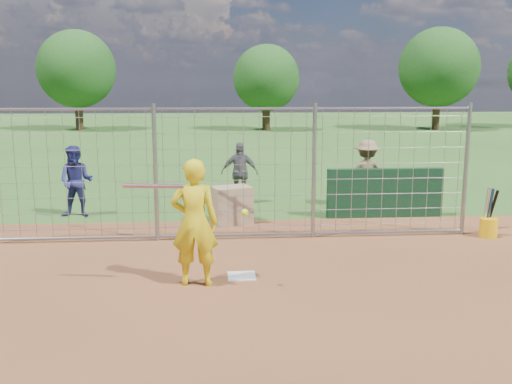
{
  "coord_description": "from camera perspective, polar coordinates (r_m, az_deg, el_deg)",
  "views": [
    {
      "loc": [
        -0.41,
        -8.66,
        2.96
      ],
      "look_at": [
        0.3,
        0.8,
        1.15
      ],
      "focal_mm": 40.0,
      "sensor_mm": 36.0,
      "label": 1
    }
  ],
  "objects": [
    {
      "name": "bystander_b",
      "position": [
        14.17,
        -1.66,
        1.94
      ],
      "size": [
        0.93,
        0.43,
        1.55
      ],
      "primitive_type": "imported",
      "rotation": [
        0.0,
        0.0,
        -0.05
      ],
      "color": "#5C5B60",
      "rests_on": "ground"
    },
    {
      "name": "equipment_in_play",
      "position": [
        8.03,
        -8.04,
        -0.06
      ],
      "size": [
        1.75,
        0.24,
        0.47
      ],
      "color": "silver",
      "rests_on": "ground"
    },
    {
      "name": "bystander_c",
      "position": [
        13.94,
        11.01,
        1.79
      ],
      "size": [
        1.16,
        0.79,
        1.65
      ],
      "primitive_type": "imported",
      "rotation": [
        0.0,
        0.0,
        2.96
      ],
      "color": "olive",
      "rests_on": "ground"
    },
    {
      "name": "dugout_wall",
      "position": [
        13.06,
        12.75,
        -0.1
      ],
      "size": [
        2.6,
        0.2,
        1.1
      ],
      "primitive_type": "cube",
      "color": "#11381E",
      "rests_on": "ground"
    },
    {
      "name": "home_plate",
      "position": [
        8.97,
        -1.45,
        -8.41
      ],
      "size": [
        0.43,
        0.43,
        0.02
      ],
      "primitive_type": "cube",
      "color": "silver",
      "rests_on": "ground"
    },
    {
      "name": "ground",
      "position": [
        9.16,
        -1.51,
        -8.06
      ],
      "size": [
        100.0,
        100.0,
        0.0
      ],
      "primitive_type": "plane",
      "color": "#2D591E",
      "rests_on": "ground"
    },
    {
      "name": "equipment_bin",
      "position": [
        12.21,
        -2.45,
        -1.31
      ],
      "size": [
        0.94,
        0.78,
        0.8
      ],
      "primitive_type": "cube",
      "rotation": [
        0.0,
        0.0,
        0.33
      ],
      "color": "tan",
      "rests_on": "ground"
    },
    {
      "name": "tree_line",
      "position": [
        36.96,
        1.22,
        11.98
      ],
      "size": [
        44.66,
        6.72,
        6.48
      ],
      "color": "#3F2B19",
      "rests_on": "ground"
    },
    {
      "name": "bucket_with_bats",
      "position": [
        12.01,
        22.23,
        -3.07
      ],
      "size": [
        0.34,
        0.4,
        0.97
      ],
      "color": "yellow",
      "rests_on": "ground"
    },
    {
      "name": "backstop_fence",
      "position": [
        10.8,
        -2.07,
        1.74
      ],
      "size": [
        9.08,
        0.08,
        2.6
      ],
      "color": "gray",
      "rests_on": "ground"
    },
    {
      "name": "bystander_a",
      "position": [
        13.37,
        -17.53,
        1.01
      ],
      "size": [
        0.83,
        0.68,
        1.6
      ],
      "primitive_type": "imported",
      "rotation": [
        0.0,
        0.0,
        -0.09
      ],
      "color": "navy",
      "rests_on": "ground"
    },
    {
      "name": "batter",
      "position": [
        8.41,
        -6.17,
        -3.07
      ],
      "size": [
        0.73,
        0.51,
        1.91
      ],
      "primitive_type": "imported",
      "rotation": [
        0.0,
        0.0,
        3.06
      ],
      "color": "yellow",
      "rests_on": "ground"
    },
    {
      "name": "infield_dirt",
      "position": [
        6.4,
        -0.14,
        -16.72
      ],
      "size": [
        18.0,
        18.0,
        0.0
      ],
      "primitive_type": "plane",
      "color": "brown",
      "rests_on": "ground"
    }
  ]
}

